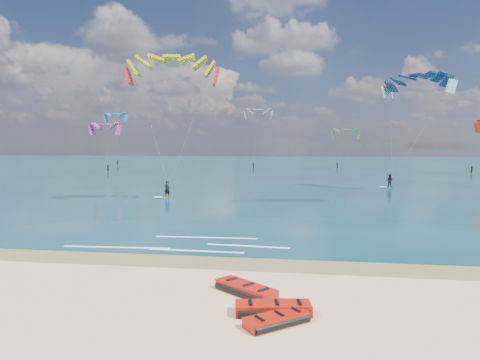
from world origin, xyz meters
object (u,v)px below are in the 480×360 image
object	(u,v)px
packed_kite_left	(273,314)
kitesurfer_far	(405,124)
kitesurfer_main	(170,120)
packed_kite_mid	(246,294)
packed_kite_right	(277,325)

from	to	relation	value
packed_kite_left	kitesurfer_far	distance (m)	44.95
kitesurfer_main	kitesurfer_far	size ratio (longest dim) A/B	0.98
packed_kite_left	packed_kite_mid	size ratio (longest dim) A/B	0.98
packed_kite_left	packed_kite_right	bearing A→B (deg)	-88.03
packed_kite_mid	packed_kite_right	world-z (taller)	packed_kite_mid
packed_kite_left	kitesurfer_main	bearing A→B (deg)	104.56
packed_kite_left	packed_kite_mid	bearing A→B (deg)	113.69
packed_kite_mid	kitesurfer_main	size ratio (longest dim) A/B	0.18
packed_kite_right	kitesurfer_far	bearing A→B (deg)	34.23
packed_kite_mid	kitesurfer_main	bearing A→B (deg)	151.00
packed_kite_right	kitesurfer_far	world-z (taller)	kitesurfer_far
kitesurfer_main	kitesurfer_far	bearing A→B (deg)	1.78
kitesurfer_main	kitesurfer_far	xyz separation A→B (m)	(25.29, 15.36, 0.23)
packed_kite_left	kitesurfer_far	xyz separation A→B (m)	(13.42, 42.11, 8.18)
packed_kite_left	kitesurfer_far	bearing A→B (deg)	62.96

